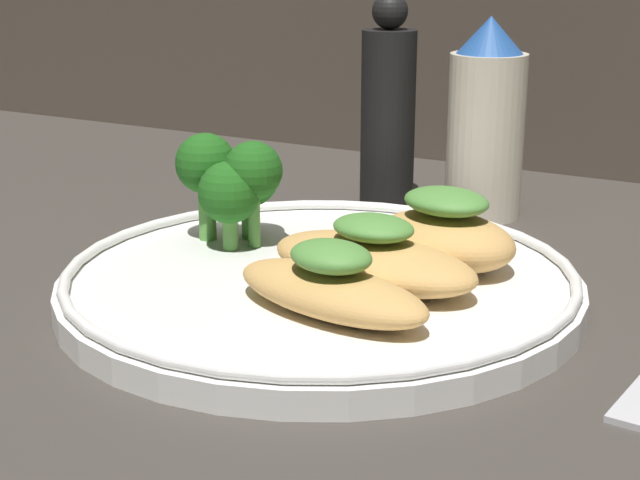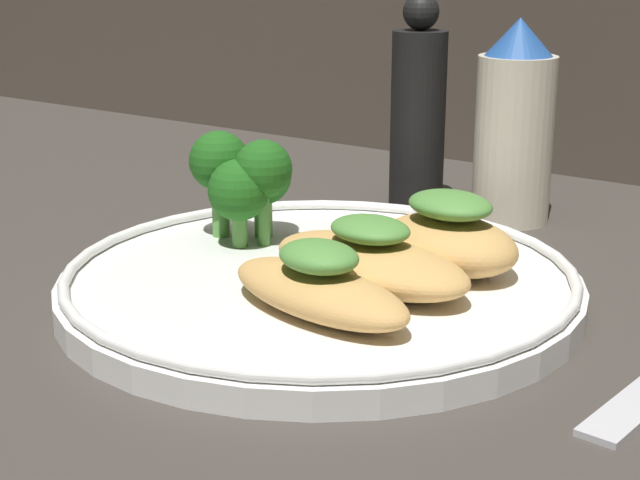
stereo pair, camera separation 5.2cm
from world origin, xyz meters
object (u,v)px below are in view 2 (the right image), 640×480
object	(u,v)px
sauce_bottle	(514,126)
pepper_grinder	(418,111)
broccoli_bunch	(245,176)
plate	(320,283)

from	to	relation	value
sauce_bottle	pepper_grinder	xyz separation A→B (cm)	(-7.43, 0.00, 0.28)
broccoli_bunch	sauce_bottle	distance (cm)	19.85
plate	broccoli_bunch	xyz separation A→B (cm)	(-7.24, 2.62, 4.36)
plate	pepper_grinder	bearing A→B (deg)	105.53
sauce_bottle	plate	bearing A→B (deg)	-95.08
plate	broccoli_bunch	distance (cm)	8.85
plate	sauce_bottle	bearing A→B (deg)	84.92
plate	broccoli_bunch	size ratio (longest dim) A/B	4.13
pepper_grinder	sauce_bottle	bearing A→B (deg)	0.00
pepper_grinder	plate	bearing A→B (deg)	-74.47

